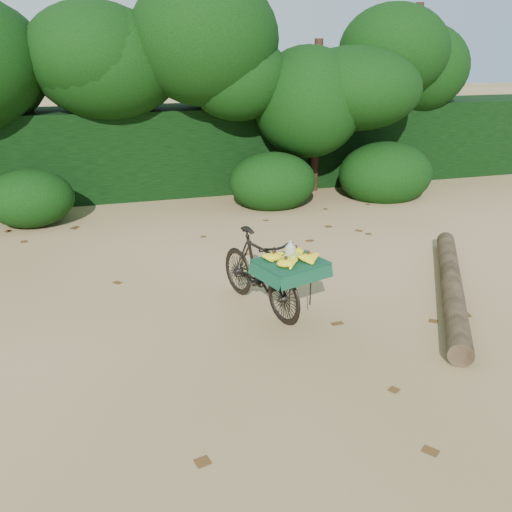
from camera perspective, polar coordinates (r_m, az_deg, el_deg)
name	(u,v)px	position (r m, az deg, el deg)	size (l,w,h in m)	color
ground	(267,306)	(6.67, 1.15, -5.30)	(80.00, 80.00, 0.00)	tan
vendor_bicycle	(261,271)	(6.42, 0.48, -1.57)	(1.04, 1.78, 0.97)	black
fallen_log	(451,284)	(7.38, 19.88, -2.84)	(0.26, 0.26, 3.62)	brown
hedge_backdrop	(180,149)	(12.31, -8.01, 11.12)	(26.00, 1.80, 1.80)	black
tree_row	(151,101)	(11.30, -11.00, 15.72)	(14.50, 2.00, 4.00)	black
bush_clumps	(224,188)	(10.57, -3.43, 7.18)	(8.80, 1.70, 0.90)	black
leaf_litter	(252,285)	(7.23, -0.43, -3.09)	(7.00, 7.30, 0.01)	#513315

